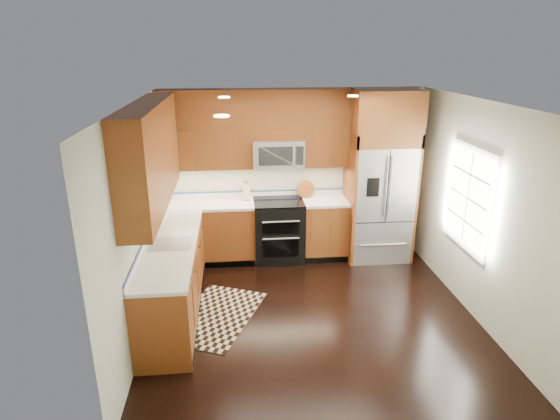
{
  "coord_description": "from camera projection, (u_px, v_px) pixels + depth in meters",
  "views": [
    {
      "loc": [
        -0.89,
        -5.05,
        3.19
      ],
      "look_at": [
        -0.34,
        0.6,
        1.18
      ],
      "focal_mm": 30.0,
      "sensor_mm": 36.0,
      "label": 1
    }
  ],
  "objects": [
    {
      "name": "countertop",
      "position": [
        223.0,
        220.0,
        6.43
      ],
      "size": [
        2.86,
        3.01,
        0.04
      ],
      "color": "white",
      "rests_on": "base_cabinets"
    },
    {
      "name": "knife_block",
      "position": [
        246.0,
        192.0,
        7.2
      ],
      "size": [
        0.11,
        0.15,
        0.3
      ],
      "color": "tan",
      "rests_on": "countertop"
    },
    {
      "name": "range",
      "position": [
        279.0,
        230.0,
        7.27
      ],
      "size": [
        0.76,
        0.67,
        0.95
      ],
      "color": "black",
      "rests_on": "ground"
    },
    {
      "name": "cutting_board",
      "position": [
        306.0,
        197.0,
        7.31
      ],
      "size": [
        0.32,
        0.32,
        0.02
      ],
      "primitive_type": "cylinder",
      "rotation": [
        0.0,
        0.0,
        0.15
      ],
      "color": "brown",
      "rests_on": "countertop"
    },
    {
      "name": "wall_right",
      "position": [
        477.0,
        211.0,
        5.64
      ],
      "size": [
        0.02,
        4.0,
        2.6
      ],
      "primitive_type": "cube",
      "color": "beige",
      "rests_on": "ground"
    },
    {
      "name": "microwave",
      "position": [
        278.0,
        153.0,
        7.0
      ],
      "size": [
        0.76,
        0.4,
        0.42
      ],
      "color": "#B2B2B7",
      "rests_on": "ground"
    },
    {
      "name": "sink_faucet",
      "position": [
        167.0,
        239.0,
        5.61
      ],
      "size": [
        0.54,
        0.44,
        0.37
      ],
      "color": "#B2B2B7",
      "rests_on": "countertop"
    },
    {
      "name": "refrigerator",
      "position": [
        380.0,
        177.0,
        7.1
      ],
      "size": [
        0.98,
        0.75,
        2.6
      ],
      "color": "#B2B2B7",
      "rests_on": "ground"
    },
    {
      "name": "utensil_crock",
      "position": [
        305.0,
        189.0,
        7.32
      ],
      "size": [
        0.17,
        0.17,
        0.37
      ],
      "color": "maroon",
      "rests_on": "countertop"
    },
    {
      "name": "window",
      "position": [
        469.0,
        198.0,
        5.79
      ],
      "size": [
        0.04,
        1.1,
        1.3
      ],
      "color": "white",
      "rests_on": "ground"
    },
    {
      "name": "ground",
      "position": [
        311.0,
        313.0,
        5.89
      ],
      "size": [
        4.0,
        4.0,
        0.0
      ],
      "primitive_type": "plane",
      "color": "black",
      "rests_on": "ground"
    },
    {
      "name": "wall_back",
      "position": [
        293.0,
        173.0,
        7.33
      ],
      "size": [
        4.0,
        0.02,
        2.6
      ],
      "primitive_type": "cube",
      "color": "beige",
      "rests_on": "ground"
    },
    {
      "name": "rug",
      "position": [
        217.0,
        316.0,
        5.82
      ],
      "size": [
        1.31,
        1.61,
        0.01
      ],
      "primitive_type": "cube",
      "rotation": [
        0.0,
        0.0,
        -0.4
      ],
      "color": "black",
      "rests_on": "ground"
    },
    {
      "name": "upper_cabinets",
      "position": [
        215.0,
        139.0,
        6.13
      ],
      "size": [
        2.85,
        3.0,
        1.15
      ],
      "color": "brown",
      "rests_on": "ground"
    },
    {
      "name": "wall_left",
      "position": [
        138.0,
        223.0,
        5.27
      ],
      "size": [
        0.02,
        4.0,
        2.6
      ],
      "primitive_type": "cube",
      "color": "beige",
      "rests_on": "ground"
    },
    {
      "name": "base_cabinets",
      "position": [
        214.0,
        255.0,
        6.46
      ],
      "size": [
        2.85,
        3.0,
        0.9
      ],
      "color": "brown",
      "rests_on": "ground"
    }
  ]
}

